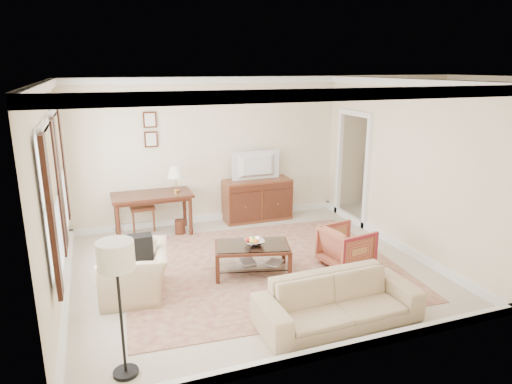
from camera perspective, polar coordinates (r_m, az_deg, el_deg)
room_shell at (r=6.69m, az=-0.74°, el=10.17°), size 5.51×5.01×2.91m
annex_bedroom at (r=10.37m, az=21.16°, el=-0.99°), size 3.00×2.70×2.90m
window_front at (r=5.82m, az=-24.20°, el=-1.26°), size 0.12×1.56×1.80m
window_rear at (r=7.37m, az=-23.45°, el=2.12°), size 0.12×1.56×1.80m
doorway at (r=9.42m, az=11.96°, el=2.77°), size 0.10×1.12×2.25m
rug at (r=7.36m, az=0.77°, el=-9.32°), size 4.42×3.86×0.01m
writing_desk at (r=8.71m, az=-12.85°, el=-0.91°), size 1.46×0.73×0.80m
desk_chair at (r=9.08m, az=-14.10°, el=-1.43°), size 0.50×0.50×1.05m
desk_lamp at (r=8.69m, az=-9.99°, el=1.64°), size 0.32×0.32×0.50m
framed_prints at (r=8.90m, az=-13.06°, el=7.64°), size 0.25×0.04×0.68m
sideboard at (r=9.43m, az=0.15°, el=-0.96°), size 1.38×0.53×0.85m
tv at (r=9.19m, az=0.19°, el=4.44°), size 0.96×0.55×0.13m
coffee_table at (r=7.00m, az=-0.48°, el=-7.42°), size 1.26×0.92×0.48m
fruit_bowl at (r=6.93m, az=-0.19°, el=-6.19°), size 0.42×0.42×0.10m
book_a at (r=7.08m, az=-1.89°, el=-8.77°), size 0.28×0.04×0.38m
book_b at (r=7.12m, az=1.51°, el=-8.62°), size 0.21×0.22×0.38m
striped_armchair at (r=7.41m, az=11.24°, el=-6.47°), size 0.76×0.79×0.72m
club_armchair at (r=6.58m, az=-14.91°, el=-8.72°), size 0.81×1.12×0.91m
backpack at (r=6.52m, az=-14.24°, el=-6.54°), size 0.32×0.38×0.40m
sofa at (r=5.80m, az=10.28°, el=-12.43°), size 2.04×0.64×0.79m
floor_lamp at (r=4.67m, az=-17.04°, el=-8.79°), size 0.36×0.36×1.47m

